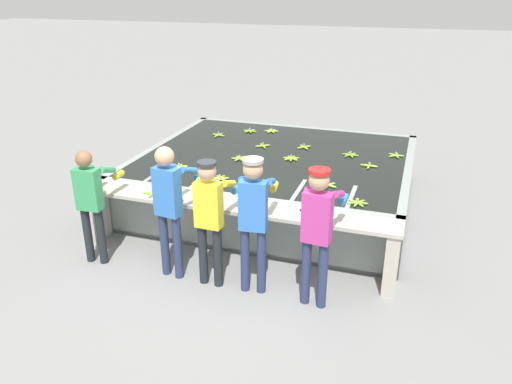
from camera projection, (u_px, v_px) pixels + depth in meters
The scene contains 24 objects.
ground_plane at pixel (225, 269), 6.60m from camera, with size 80.00×80.00×0.00m, color gray.
wash_tank at pixel (275, 179), 8.46m from camera, with size 4.37×3.76×0.86m.
work_ledge at pixel (231, 221), 6.56m from camera, with size 4.37×0.45×0.86m.
worker_0 at pixel (91, 197), 6.47m from camera, with size 0.44×0.72×1.58m.
worker_1 at pixel (169, 200), 6.10m from camera, with size 0.47×0.74×1.74m.
worker_2 at pixel (210, 212), 5.95m from camera, with size 0.42×0.72×1.63m.
worker_3 at pixel (254, 212), 5.78m from camera, with size 0.46×0.74×1.71m.
worker_4 at pixel (318, 224), 5.52m from camera, with size 0.45×0.74×1.69m.
banana_bunch_floating_0 at pixel (240, 158), 8.07m from camera, with size 0.28×0.28×0.08m.
banana_bunch_floating_1 at pixel (250, 131), 9.57m from camera, with size 0.28×0.26×0.08m.
banana_bunch_floating_2 at pixel (220, 178), 7.25m from camera, with size 0.27×0.28×0.08m.
banana_bunch_floating_3 at pixel (271, 131), 9.57m from camera, with size 0.28×0.27×0.08m.
banana_bunch_floating_4 at pixel (304, 147), 8.64m from camera, with size 0.23×0.23×0.08m.
banana_bunch_floating_5 at pixel (291, 158), 8.08m from camera, with size 0.27×0.28×0.08m.
banana_bunch_floating_6 at pixel (179, 167), 7.71m from camera, with size 0.27×0.28×0.08m.
banana_bunch_floating_7 at pixel (396, 155), 8.22m from camera, with size 0.27×0.28×0.08m.
banana_bunch_floating_8 at pixel (263, 146), 8.71m from camera, with size 0.25×0.25×0.08m.
banana_bunch_floating_9 at pixel (328, 185), 7.02m from camera, with size 0.28×0.27×0.08m.
banana_bunch_floating_10 at pixel (219, 135), 9.32m from camera, with size 0.28×0.28×0.08m.
banana_bunch_floating_11 at pixel (358, 203), 6.46m from camera, with size 0.28×0.28×0.08m.
banana_bunch_floating_12 at pixel (350, 155), 8.25m from camera, with size 0.28×0.27×0.08m.
banana_bunch_floating_13 at pixel (369, 166), 7.76m from camera, with size 0.28×0.28×0.08m.
banana_bunch_ledge_0 at pixel (153, 193), 6.73m from camera, with size 0.28×0.28×0.08m.
knife_0 at pixel (309, 210), 6.25m from camera, with size 0.34×0.14×0.02m.
Camera 1 is at (2.18, -5.26, 3.51)m, focal length 35.00 mm.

